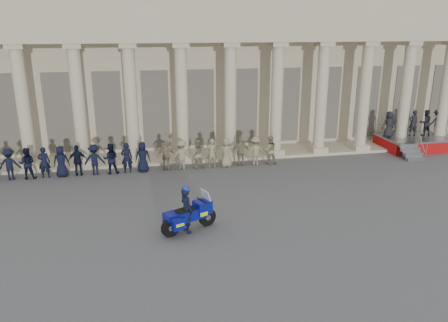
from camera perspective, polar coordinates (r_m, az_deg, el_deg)
ground at (r=16.77m, az=2.11°, el=-7.83°), size 90.00×90.00×0.00m
building at (r=29.83m, az=-4.42°, el=12.26°), size 40.00×12.50×9.00m
officer_rank at (r=22.38m, az=-12.46°, el=0.41°), size 15.94×0.59×1.55m
reviewing_stand at (r=28.48m, az=23.74°, el=3.87°), size 4.08×3.72×2.30m
motorcycle at (r=15.81m, az=-4.52°, el=-7.04°), size 2.09×1.33×1.43m
rider at (r=15.64m, az=-4.93°, el=-6.26°), size 0.62×0.73×1.78m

